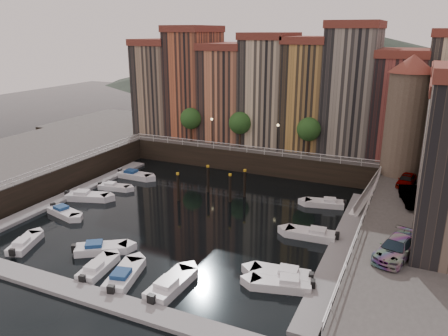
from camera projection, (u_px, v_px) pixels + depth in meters
The scene contains 29 objects.
ground at pixel (192, 214), 47.84m from camera, with size 200.00×200.00×0.00m, color black.
quay_far at pixel (270, 146), 69.94m from camera, with size 80.00×20.00×3.00m, color black.
dock_left at pixel (72, 194), 53.35m from camera, with size 2.00×28.00×0.35m, color gray.
dock_right at pixel (341, 245), 40.50m from camera, with size 2.00×28.00×0.35m, color gray.
dock_near at pixel (85, 294), 33.05m from camera, with size 30.00×2.00×0.35m, color gray.
mountains at pixel (360, 67), 140.18m from camera, with size 145.00×100.00×18.00m.
far_terrace at pixel (288, 90), 63.61m from camera, with size 48.70×10.30×17.50m.
corner_tower at pixel (407, 114), 49.42m from camera, with size 5.20×5.20×13.80m.
promenade_trees at pixel (244, 123), 62.18m from camera, with size 21.20×3.20×5.20m.
street_lamps at pixel (244, 130), 61.38m from camera, with size 10.36×0.36×4.18m.
railings at pixel (212, 169), 50.94m from camera, with size 36.08×34.04×0.52m.
gangway at pixel (368, 191), 49.16m from camera, with size 2.78×8.32×3.73m.
mooring_pilings at pixel (215, 185), 52.08m from camera, with size 7.00×4.78×3.78m.
boat_left_1 at pixel (64, 212), 47.44m from camera, with size 4.74×2.71×1.06m.
boat_left_2 at pixel (87, 196), 51.85m from camera, with size 5.34×3.29×1.20m.
boat_left_3 at pixel (114, 187), 55.24m from camera, with size 4.29×2.14×0.96m.
boat_left_4 at pixel (134, 175), 59.50m from camera, with size 5.08×1.86×1.17m.
boat_right_0 at pixel (283, 284), 34.00m from camera, with size 5.08×2.89×1.14m.
boat_right_1 at pixel (282, 275), 35.28m from camera, with size 5.12×2.33×1.16m.
boat_right_2 at pixel (312, 234), 42.25m from camera, with size 5.13×2.12×1.17m.
boat_right_4 at pixel (325, 203), 49.93m from camera, with size 4.72×2.54×1.06m.
boat_near_0 at pixel (25, 244), 40.51m from camera, with size 2.90×4.50×1.01m.
boat_near_1 at pixel (98, 268), 36.34m from camera, with size 2.17×4.64×1.04m.
boat_near_2 at pixel (124, 276), 35.08m from camera, with size 2.92×5.22×1.17m.
boat_near_3 at pixel (170, 285), 33.78m from camera, with size 2.12×5.32×1.21m.
car_a at pixel (406, 181), 47.30m from camera, with size 1.59×3.96×1.35m, color gray.
car_b at pixel (412, 197), 42.35m from camera, with size 1.69×4.86×1.60m, color gray.
car_c at pixel (396, 249), 32.32m from camera, with size 2.12×5.21×1.51m, color gray.
boat_extra_585 at pixel (100, 248), 39.53m from camera, with size 4.79×4.00×1.12m.
Camera 1 is at (21.50, -38.66, 19.23)m, focal length 35.00 mm.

